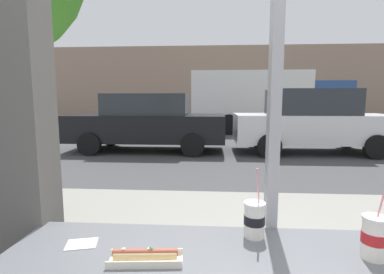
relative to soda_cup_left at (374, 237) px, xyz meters
The scene contains 11 objects.
ground_plane 8.27m from the soda_cup_left, 92.27° to the left, with size 60.00×60.00×0.00m, color #424244.
sidewalk_strip 2.06m from the soda_cup_left, 100.23° to the left, with size 16.00×2.80×0.16m, color gray.
window_wall 0.93m from the soda_cup_left, 139.46° to the left, with size 2.94×0.20×2.90m.
building_facade_far 20.62m from the soda_cup_left, 90.90° to the left, with size 28.00×1.20×5.32m, color gray.
soda_cup_left is the anchor object (origin of this frame).
soda_cup_right 0.44m from the soda_cup_left, 160.90° to the left, with size 0.09×0.09×0.31m.
hotdog_tray_near 0.85m from the soda_cup_left, behind, with size 0.28×0.11×0.05m.
napkin_wrapper 1.14m from the soda_cup_left, behind, with size 0.12×0.09×0.00m, color white.
parked_car_black 7.92m from the soda_cup_left, 108.54° to the left, with size 4.61×1.94×1.71m.
parked_car_white 7.85m from the soda_cup_left, 72.99° to the left, with size 4.43×1.92×1.84m.
box_truck 12.94m from the soda_cup_left, 81.50° to the left, with size 7.01×2.44×2.80m.
Camera 1 is at (-0.29, -1.26, 1.54)m, focal length 27.08 mm.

